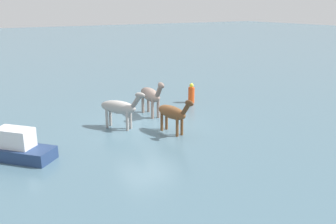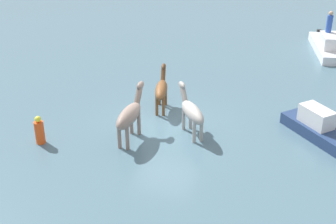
# 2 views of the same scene
# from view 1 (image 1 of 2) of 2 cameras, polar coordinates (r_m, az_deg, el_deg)

# --- Properties ---
(ground_plane) EXTENTS (170.44, 170.44, 0.00)m
(ground_plane) POSITION_cam_1_polar(r_m,az_deg,el_deg) (17.03, -3.53, -2.23)
(ground_plane) COLOR #476675
(horse_lead) EXTENTS (2.52, 0.68, 1.95)m
(horse_lead) POSITION_cam_1_polar(r_m,az_deg,el_deg) (18.35, -2.70, 2.66)
(horse_lead) COLOR gray
(horse_lead) RESTS_ON ground_plane
(horse_rear_stallion) EXTENTS (2.21, 0.80, 1.71)m
(horse_rear_stallion) POSITION_cam_1_polar(r_m,az_deg,el_deg) (15.79, 0.78, -0.13)
(horse_rear_stallion) COLOR brown
(horse_rear_stallion) RESTS_ON ground_plane
(horse_chestnut_trailing) EXTENTS (2.09, 1.62, 1.80)m
(horse_chestnut_trailing) POSITION_cam_1_polar(r_m,az_deg,el_deg) (16.57, -7.60, 0.70)
(horse_chestnut_trailing) COLOR #9E9993
(horse_chestnut_trailing) RESTS_ON ground_plane
(boat_motor_center) EXTENTS (3.46, 3.32, 1.31)m
(boat_motor_center) POSITION_cam_1_polar(r_m,az_deg,el_deg) (14.77, -23.90, -5.42)
(boat_motor_center) COLOR navy
(boat_motor_center) RESTS_ON ground_plane
(buoy_channel_marker) EXTENTS (0.36, 0.36, 1.14)m
(buoy_channel_marker) POSITION_cam_1_polar(r_m,az_deg,el_deg) (21.03, 3.69, 2.85)
(buoy_channel_marker) COLOR #E54C19
(buoy_channel_marker) RESTS_ON ground_plane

